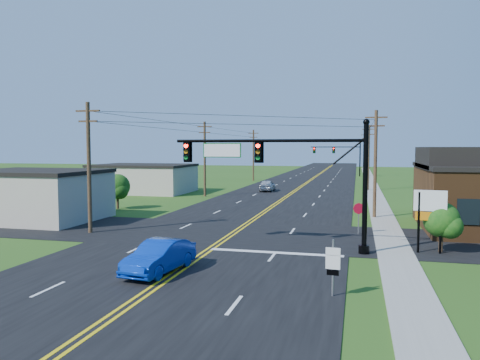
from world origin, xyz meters
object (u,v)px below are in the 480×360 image
(stop_sign, at_px, (359,212))
(signal_mast_far, at_px, (338,154))
(signal_mast_main, at_px, (285,168))
(route_sign, at_px, (333,264))
(blue_car, at_px, (160,257))

(stop_sign, bearing_deg, signal_mast_far, 76.47)
(signal_mast_main, xyz_separation_m, signal_mast_far, (0.10, 72.00, -0.20))
(route_sign, bearing_deg, signal_mast_far, 97.78)
(blue_car, bearing_deg, signal_mast_main, 59.71)
(route_sign, height_order, stop_sign, route_sign)
(signal_mast_main, xyz_separation_m, route_sign, (3.16, -8.02, -3.41))
(signal_mast_main, height_order, route_sign, signal_mast_main)
(signal_mast_far, xyz_separation_m, route_sign, (3.06, -80.02, -3.21))
(signal_mast_far, relative_size, blue_car, 2.42)
(signal_mast_far, bearing_deg, blue_car, -93.68)
(signal_mast_main, height_order, signal_mast_far, same)
(route_sign, bearing_deg, signal_mast_main, 117.11)
(blue_car, bearing_deg, signal_mast_far, 93.81)
(route_sign, relative_size, stop_sign, 1.06)
(signal_mast_main, relative_size, route_sign, 4.92)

